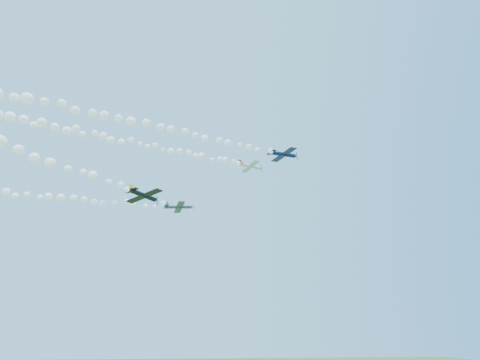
{
  "coord_description": "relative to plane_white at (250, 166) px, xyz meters",
  "views": [
    {
      "loc": [
        -4.64,
        -96.01,
        15.95
      ],
      "look_at": [
        3.76,
        -7.54,
        48.28
      ],
      "focal_mm": 30.0,
      "sensor_mm": 36.0,
      "label": 1
    }
  ],
  "objects": [
    {
      "name": "plane_navy",
      "position": [
        6.14,
        -13.13,
        -2.09
      ],
      "size": [
        7.94,
        8.41,
        2.16
      ],
      "rotation": [
        -0.03,
        -0.07,
        0.39
      ],
      "color": "#0D133A"
    },
    {
      "name": "plane_grey",
      "position": [
        -17.63,
        -5.92,
        -13.32
      ],
      "size": [
        7.2,
        7.62,
        1.93
      ],
      "rotation": [
        -0.09,
        -0.08,
        0.2
      ],
      "color": "#343D4C"
    },
    {
      "name": "smoke_trail_navy",
      "position": [
        -32.1,
        -28.77,
        -2.31
      ],
      "size": [
        72.25,
        31.28,
        3.12
      ],
      "primitive_type": null,
      "color": "white"
    },
    {
      "name": "plane_black",
      "position": [
        -23.13,
        -24.36,
        -16.59
      ],
      "size": [
        7.23,
        6.85,
        2.43
      ],
      "rotation": [
        -0.15,
        0.02,
        0.92
      ],
      "color": "black"
    },
    {
      "name": "smoke_trail_white",
      "position": [
        -32.62,
        -14.17,
        -0.3
      ],
      "size": [
        61.52,
        28.21,
        3.03
      ],
      "primitive_type": null,
      "color": "white"
    },
    {
      "name": "plane_white",
      "position": [
        0.0,
        0.0,
        0.0
      ],
      "size": [
        7.08,
        7.48,
        2.17
      ],
      "rotation": [
        -0.09,
        -0.0,
        0.41
      ],
      "color": "silver"
    }
  ]
}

